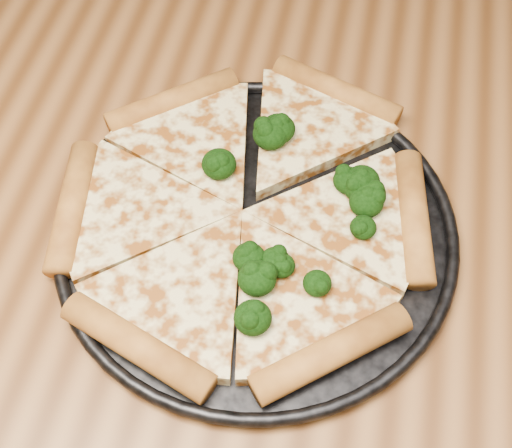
# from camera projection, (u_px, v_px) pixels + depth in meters

# --- Properties ---
(dining_table) EXTENTS (1.20, 0.90, 0.75)m
(dining_table) POSITION_uv_depth(u_px,v_px,m) (176.00, 297.00, 0.67)
(dining_table) COLOR brown
(dining_table) RESTS_ON ground
(pizza_pan) EXTENTS (0.34, 0.34, 0.02)m
(pizza_pan) POSITION_uv_depth(u_px,v_px,m) (256.00, 229.00, 0.59)
(pizza_pan) COLOR black
(pizza_pan) RESTS_ON dining_table
(pizza) EXTENTS (0.33, 0.36, 0.03)m
(pizza) POSITION_uv_depth(u_px,v_px,m) (245.00, 209.00, 0.60)
(pizza) COLOR beige
(pizza) RESTS_ON pizza_pan
(broccoli_florets) EXTENTS (0.16, 0.22, 0.02)m
(broccoli_florets) POSITION_uv_depth(u_px,v_px,m) (302.00, 204.00, 0.59)
(broccoli_florets) COLOR black
(broccoli_florets) RESTS_ON pizza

